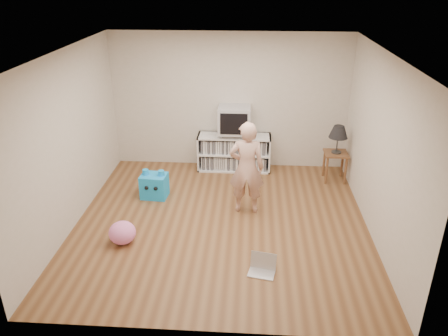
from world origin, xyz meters
TOP-DOWN VIEW (x-y plane):
  - ground at (0.00, 0.00)m, footprint 4.50×4.50m
  - walls at (0.00, 0.00)m, footprint 4.52×4.52m
  - ceiling at (0.00, 0.00)m, footprint 4.50×4.50m
  - media_unit at (0.11, 2.04)m, footprint 1.40×0.45m
  - dvd_deck at (0.11, 2.02)m, footprint 0.45×0.35m
  - crt_tv at (0.11, 2.02)m, footprint 0.60×0.53m
  - side_table at (1.99, 1.65)m, footprint 0.42×0.42m
  - table_lamp at (1.99, 1.65)m, footprint 0.34×0.34m
  - person at (0.37, 0.40)m, footprint 0.56×0.37m
  - laptop at (0.63, -1.16)m, footprint 0.39×0.33m
  - playing_cards at (0.60, -0.94)m, footprint 0.08×0.10m
  - plush_blue at (-1.21, 0.77)m, footprint 0.46×0.41m
  - plush_pink at (-1.38, -0.63)m, footprint 0.45×0.45m

SIDE VIEW (x-z plane):
  - ground at x=0.00m, z-range 0.00..0.00m
  - playing_cards at x=0.60m, z-range 0.00..0.02m
  - laptop at x=0.63m, z-range -0.05..0.18m
  - plush_pink at x=-1.38m, z-range 0.00..0.33m
  - plush_blue at x=-1.21m, z-range -0.04..0.47m
  - media_unit at x=0.11m, z-range 0.00..0.70m
  - side_table at x=1.99m, z-range 0.14..0.69m
  - dvd_deck at x=0.11m, z-range 0.70..0.77m
  - person at x=0.37m, z-range 0.00..1.53m
  - table_lamp at x=1.99m, z-range 0.68..1.20m
  - crt_tv at x=0.11m, z-range 0.77..1.27m
  - walls at x=0.00m, z-range 0.00..2.60m
  - ceiling at x=0.00m, z-range 2.60..2.60m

